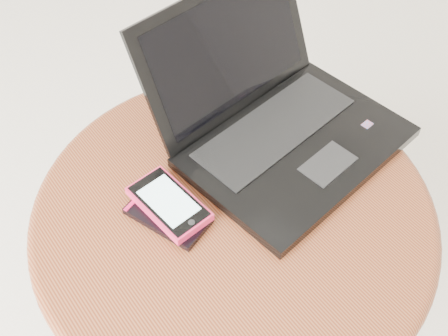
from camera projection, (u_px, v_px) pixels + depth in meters
table at (233, 243)px, 0.86m from camera, size 0.59×0.59×0.47m
laptop at (277, 119)px, 0.85m from camera, size 0.36×0.35×0.20m
phone_black at (168, 215)px, 0.77m from camera, size 0.10×0.13×0.01m
phone_pink at (169, 203)px, 0.77m from camera, size 0.08×0.13×0.01m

